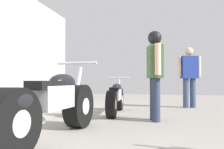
{
  "coord_description": "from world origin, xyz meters",
  "views": [
    {
      "loc": [
        0.4,
        -0.09,
        0.74
      ],
      "look_at": [
        -0.43,
        3.82,
        0.85
      ],
      "focal_mm": 36.76,
      "sensor_mm": 36.0,
      "label": 1
    }
  ],
  "objects_px": {
    "motorcycle_black_naked": "(115,98)",
    "mechanic_in_blue": "(189,73)",
    "motorcycle_maroon_cruiser": "(52,106)",
    "mechanic_with_helmet": "(155,67)"
  },
  "relations": [
    {
      "from": "motorcycle_black_naked",
      "to": "mechanic_in_blue",
      "type": "relative_size",
      "value": 1.07
    },
    {
      "from": "motorcycle_maroon_cruiser",
      "to": "mechanic_with_helmet",
      "type": "xyz_separation_m",
      "value": [
        1.23,
        1.66,
        0.57
      ]
    },
    {
      "from": "motorcycle_maroon_cruiser",
      "to": "motorcycle_black_naked",
      "type": "bearing_deg",
      "value": 81.84
    },
    {
      "from": "mechanic_in_blue",
      "to": "mechanic_with_helmet",
      "type": "distance_m",
      "value": 2.47
    },
    {
      "from": "motorcycle_maroon_cruiser",
      "to": "mechanic_with_helmet",
      "type": "relative_size",
      "value": 1.33
    },
    {
      "from": "mechanic_in_blue",
      "to": "mechanic_with_helmet",
      "type": "bearing_deg",
      "value": -110.77
    },
    {
      "from": "motorcycle_black_naked",
      "to": "mechanic_in_blue",
      "type": "height_order",
      "value": "mechanic_in_blue"
    },
    {
      "from": "motorcycle_maroon_cruiser",
      "to": "motorcycle_black_naked",
      "type": "distance_m",
      "value": 2.4
    },
    {
      "from": "motorcycle_maroon_cruiser",
      "to": "motorcycle_black_naked",
      "type": "height_order",
      "value": "motorcycle_maroon_cruiser"
    },
    {
      "from": "motorcycle_maroon_cruiser",
      "to": "mechanic_in_blue",
      "type": "bearing_deg",
      "value": 62.09
    }
  ]
}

